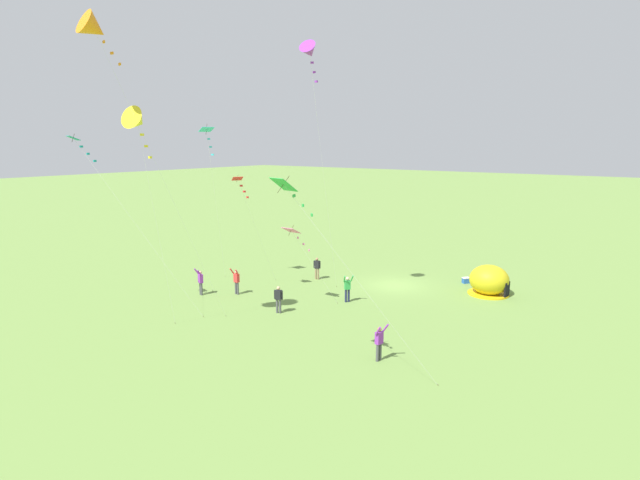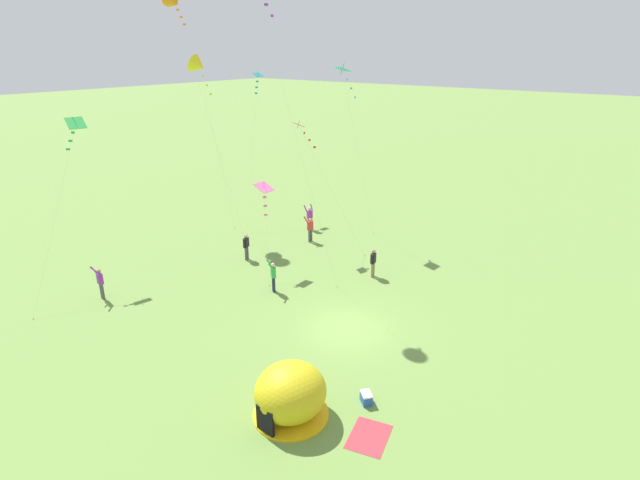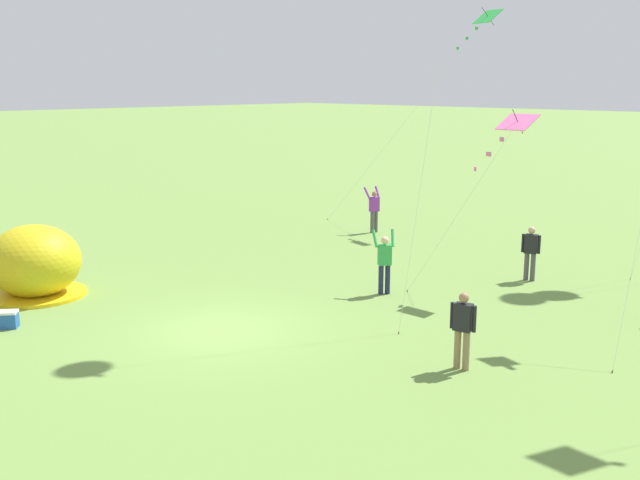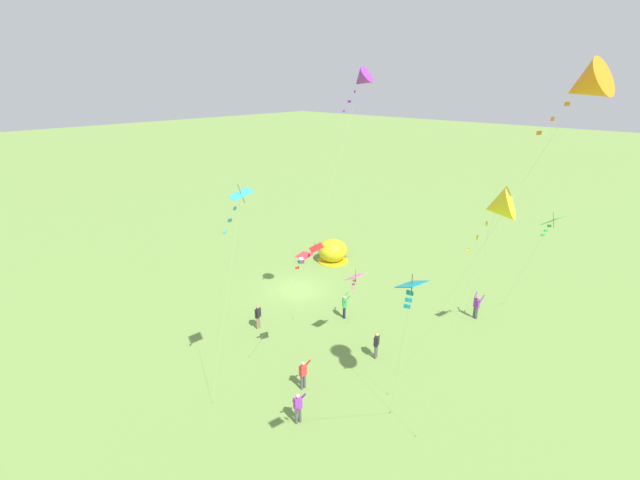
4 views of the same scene
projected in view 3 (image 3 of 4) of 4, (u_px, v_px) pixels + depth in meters
The scene contains 9 objects.
ground_plane at pixel (220, 331), 18.73m from camera, with size 300.00×300.00×0.00m, color olive.
popup_tent at pixel (34, 263), 21.61m from camera, with size 2.81×2.81×2.10m.
cooler_box at pixel (7, 319), 18.92m from camera, with size 0.62×0.64×0.44m.
person_flying_kite at pixel (385, 261), 21.81m from camera, with size 0.68×0.72×1.89m.
person_with_toddler at pixel (531, 251), 23.29m from camera, with size 0.57×0.34×1.72m.
person_far_back at pixel (374, 209), 30.83m from camera, with size 0.55×0.68×1.89m.
person_strolling at pixel (463, 327), 16.03m from camera, with size 0.58×0.32×1.72m.
kite_pink at pixel (512, 129), 21.26m from camera, with size 2.62×2.60×5.35m.
kite_green at pixel (482, 23), 30.68m from camera, with size 6.25×4.05×9.11m.
Camera 3 is at (14.35, -10.92, 6.10)m, focal length 42.00 mm.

